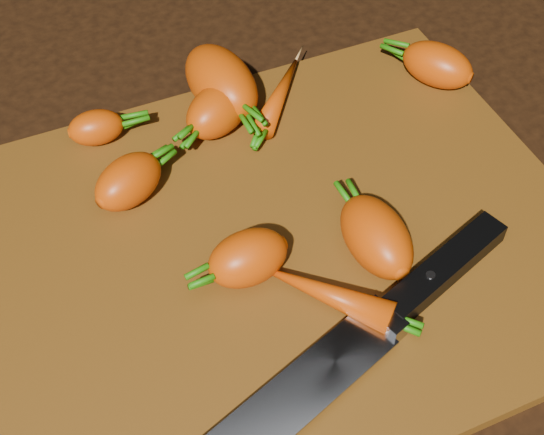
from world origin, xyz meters
name	(u,v)px	position (x,y,z in m)	size (l,w,h in m)	color
ground	(277,253)	(0.00, 0.00, -0.01)	(2.00, 2.00, 0.01)	black
cutting_board	(277,245)	(0.00, 0.00, 0.01)	(0.50, 0.40, 0.01)	brown
carrot_0	(128,181)	(-0.09, 0.09, 0.03)	(0.06, 0.04, 0.04)	#C14006
carrot_1	(248,258)	(-0.03, -0.02, 0.03)	(0.06, 0.04, 0.04)	#C14006
carrot_2	(221,82)	(0.02, 0.17, 0.04)	(0.10, 0.06, 0.06)	#C14006
carrot_3	(376,237)	(0.06, -0.04, 0.04)	(0.08, 0.05, 0.05)	#C14006
carrot_4	(218,110)	(0.00, 0.14, 0.03)	(0.07, 0.04, 0.04)	#C14006
carrot_5	(96,128)	(-0.10, 0.17, 0.03)	(0.05, 0.03, 0.03)	#C14006
carrot_6	(437,65)	(0.22, 0.12, 0.03)	(0.07, 0.04, 0.04)	#C14006
carrot_7	(280,94)	(0.07, 0.15, 0.02)	(0.10, 0.02, 0.02)	#C14006
carrot_8	(328,294)	(0.01, -0.07, 0.03)	(0.10, 0.03, 0.03)	#C14006
knife	(291,401)	(-0.05, -0.14, 0.02)	(0.35, 0.15, 0.02)	gray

